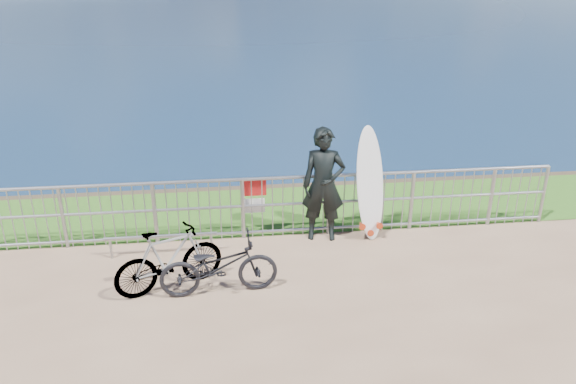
{
  "coord_description": "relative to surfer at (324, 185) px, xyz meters",
  "views": [
    {
      "loc": [
        -0.78,
        -7.24,
        4.55
      ],
      "look_at": [
        0.23,
        1.2,
        1.0
      ],
      "focal_mm": 35.0,
      "sensor_mm": 36.0,
      "label": 1
    }
  ],
  "objects": [
    {
      "name": "surfer",
      "position": [
        0.0,
        0.0,
        0.0
      ],
      "size": [
        0.79,
        0.58,
        1.99
      ],
      "primitive_type": "imported",
      "rotation": [
        0.0,
        0.0,
        -0.15
      ],
      "color": "black",
      "rests_on": "ground"
    },
    {
      "name": "bicycle_near",
      "position": [
        -1.8,
        -1.57,
        -0.55
      ],
      "size": [
        1.74,
        0.71,
        0.9
      ],
      "primitive_type": "imported",
      "rotation": [
        0.0,
        0.0,
        1.64
      ],
      "color": "black",
      "rests_on": "ground"
    },
    {
      "name": "surfboard",
      "position": [
        0.8,
        -0.03,
        -0.08
      ],
      "size": [
        0.62,
        0.58,
        1.99
      ],
      "color": "white",
      "rests_on": "ground"
    },
    {
      "name": "bike_rack",
      "position": [
        -2.74,
        -0.33,
        -0.68
      ],
      "size": [
        1.83,
        0.05,
        0.38
      ],
      "color": "#93959B",
      "rests_on": "ground"
    },
    {
      "name": "bicycle_far",
      "position": [
        -2.52,
        -1.37,
        -0.5
      ],
      "size": [
        1.69,
        1.08,
        0.99
      ],
      "primitive_type": "imported",
      "rotation": [
        0.0,
        0.0,
        1.98
      ],
      "color": "black",
      "rests_on": "ground"
    },
    {
      "name": "railing",
      "position": [
        -0.86,
        0.15,
        -0.42
      ],
      "size": [
        10.06,
        0.1,
        1.13
      ],
      "color": "#93959B",
      "rests_on": "ground"
    },
    {
      "name": "grass_strip",
      "position": [
        -0.87,
        1.25,
        -0.99
      ],
      "size": [
        120.0,
        120.0,
        0.0
      ],
      "primitive_type": "plane",
      "color": "#2C611A",
      "rests_on": "ground"
    }
  ]
}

